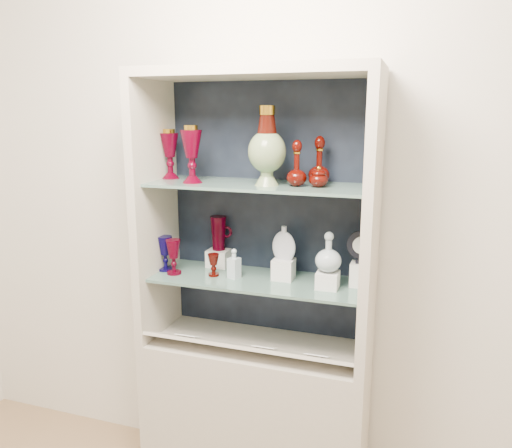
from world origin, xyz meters
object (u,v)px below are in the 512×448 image
(ruby_goblet_small, at_px, (214,265))
(clear_round_decanter, at_px, (328,253))
(ruby_goblet_tall, at_px, (174,257))
(ruby_pitcher, at_px, (219,233))
(ruby_decanter_a, at_px, (297,160))
(cameo_medallion, at_px, (361,246))
(lidded_bowl, at_px, (318,176))
(flat_flask, at_px, (284,242))
(pedestal_lamp_left, at_px, (170,154))
(pedestal_lamp_right, at_px, (192,154))
(enamel_urn, at_px, (267,146))
(ruby_decanter_b, at_px, (319,159))
(clear_square_bottle, at_px, (234,263))
(cobalt_goblet, at_px, (165,253))

(ruby_goblet_small, relative_size, clear_round_decanter, 0.62)
(ruby_goblet_tall, xyz_separation_m, ruby_goblet_small, (0.18, 0.03, -0.03))
(ruby_pitcher, bearing_deg, ruby_decanter_a, -24.94)
(ruby_goblet_tall, height_order, cameo_medallion, cameo_medallion)
(ruby_goblet_small, relative_size, cameo_medallion, 0.70)
(clear_round_decanter, bearing_deg, lidded_bowl, 170.93)
(flat_flask, relative_size, cameo_medallion, 1.07)
(pedestal_lamp_left, distance_m, lidded_bowl, 0.70)
(pedestal_lamp_right, height_order, ruby_pitcher, pedestal_lamp_right)
(ruby_decanter_a, distance_m, ruby_pitcher, 0.56)
(enamel_urn, bearing_deg, ruby_goblet_small, 178.65)
(enamel_urn, relative_size, ruby_decanter_a, 1.53)
(ruby_decanter_b, xyz_separation_m, clear_square_bottle, (-0.35, -0.10, -0.46))
(enamel_urn, height_order, cameo_medallion, enamel_urn)
(cobalt_goblet, bearing_deg, enamel_urn, -1.24)
(cobalt_goblet, distance_m, clear_round_decanter, 0.76)
(enamel_urn, bearing_deg, cobalt_goblet, 178.76)
(pedestal_lamp_right, distance_m, clear_square_bottle, 0.51)
(enamel_urn, bearing_deg, ruby_pitcher, 152.01)
(ruby_pitcher, xyz_separation_m, clear_round_decanter, (0.55, -0.14, -0.01))
(lidded_bowl, height_order, clear_round_decanter, lidded_bowl)
(flat_flask, bearing_deg, cameo_medallion, 13.33)
(cobalt_goblet, relative_size, ruby_goblet_small, 1.60)
(ruby_goblet_tall, xyz_separation_m, ruby_pitcher, (0.15, 0.18, 0.08))
(lidded_bowl, bearing_deg, flat_flask, 163.10)
(pedestal_lamp_right, height_order, cobalt_goblet, pedestal_lamp_right)
(lidded_bowl, distance_m, ruby_pitcher, 0.60)
(flat_flask, height_order, clear_round_decanter, flat_flask)
(ruby_pitcher, distance_m, flat_flask, 0.35)
(cameo_medallion, bearing_deg, ruby_goblet_small, 179.07)
(flat_flask, bearing_deg, clear_square_bottle, -155.09)
(ruby_pitcher, bearing_deg, flat_flask, -20.27)
(lidded_bowl, xyz_separation_m, cameo_medallion, (0.18, 0.06, -0.29))
(ruby_goblet_small, distance_m, ruby_pitcher, 0.18)
(lidded_bowl, xyz_separation_m, flat_flask, (-0.15, 0.05, -0.30))
(ruby_decanter_b, xyz_separation_m, flat_flask, (-0.14, -0.04, -0.36))
(lidded_bowl, bearing_deg, enamel_urn, -176.14)
(pedestal_lamp_right, distance_m, ruby_goblet_tall, 0.47)
(cameo_medallion, bearing_deg, pedestal_lamp_left, 173.12)
(ruby_decanter_a, distance_m, cobalt_goblet, 0.76)
(enamel_urn, bearing_deg, ruby_decanter_b, 27.49)
(cameo_medallion, bearing_deg, pedestal_lamp_right, -178.87)
(clear_round_decanter, xyz_separation_m, cameo_medallion, (0.12, 0.07, 0.02))
(clear_round_decanter, bearing_deg, flat_flask, 165.04)
(ruby_goblet_small, bearing_deg, enamel_urn, -1.35)
(enamel_urn, relative_size, clear_round_decanter, 1.98)
(ruby_decanter_b, distance_m, cameo_medallion, 0.40)
(lidded_bowl, bearing_deg, cameo_medallion, 19.31)
(ruby_decanter_a, height_order, ruby_decanter_b, ruby_decanter_b)
(cobalt_goblet, relative_size, clear_round_decanter, 1.00)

